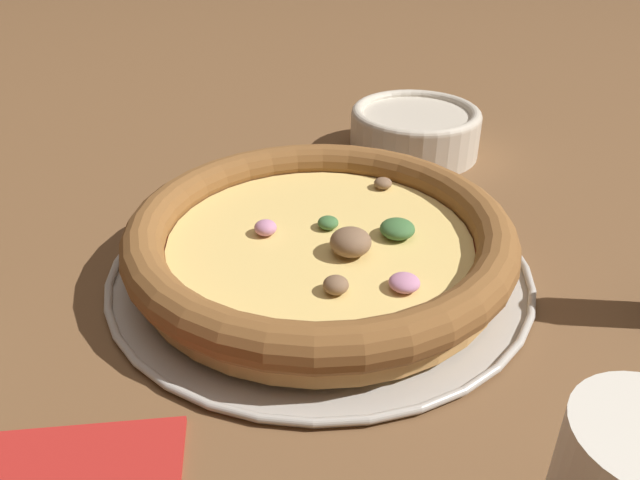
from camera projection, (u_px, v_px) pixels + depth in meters
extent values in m
plane|color=brown|center=(320.00, 270.00, 0.51)|extent=(3.00, 3.00, 0.00)
cylinder|color=#B7B2A8|center=(320.00, 268.00, 0.51)|extent=(0.34, 0.34, 0.01)
torus|color=#B7B2A8|center=(320.00, 265.00, 0.51)|extent=(0.34, 0.34, 0.01)
cylinder|color=tan|center=(320.00, 252.00, 0.50)|extent=(0.29, 0.29, 0.02)
torus|color=brown|center=(320.00, 232.00, 0.49)|extent=(0.31, 0.31, 0.03)
cylinder|color=#A32D19|center=(320.00, 241.00, 0.50)|extent=(0.25, 0.25, 0.00)
cylinder|color=#EAC670|center=(320.00, 238.00, 0.50)|extent=(0.24, 0.24, 0.00)
ellipsoid|color=#3D6B38|center=(324.00, 222.00, 0.51)|extent=(0.02, 0.02, 0.01)
ellipsoid|color=#3D6B38|center=(397.00, 229.00, 0.49)|extent=(0.03, 0.03, 0.01)
ellipsoid|color=#C17FA3|center=(404.00, 283.00, 0.43)|extent=(0.03, 0.03, 0.01)
ellipsoid|color=brown|center=(383.00, 183.00, 0.57)|extent=(0.02, 0.02, 0.01)
ellipsoid|color=#C17FA3|center=(266.00, 228.00, 0.50)|extent=(0.02, 0.02, 0.01)
ellipsoid|color=brown|center=(336.00, 285.00, 0.43)|extent=(0.03, 0.03, 0.01)
ellipsoid|color=brown|center=(351.00, 242.00, 0.47)|extent=(0.04, 0.04, 0.02)
cylinder|color=beige|center=(412.00, 133.00, 0.71)|extent=(0.15, 0.15, 0.05)
torus|color=beige|center=(414.00, 114.00, 0.70)|extent=(0.15, 0.15, 0.01)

